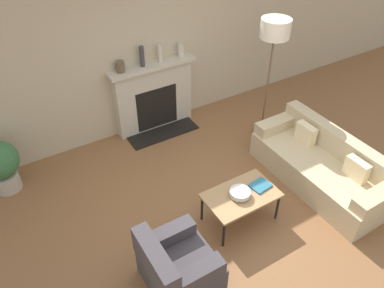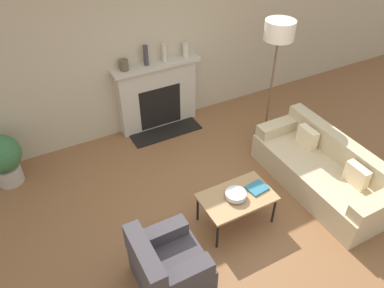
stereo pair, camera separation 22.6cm
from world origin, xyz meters
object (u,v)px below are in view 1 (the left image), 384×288
(book, at_px, (260,185))
(floor_lamp, at_px, (274,36))
(couch, at_px, (322,166))
(mantel_vase_left, at_px, (120,67))
(potted_plant, at_px, (0,164))
(fireplace, at_px, (154,97))
(armchair_near, at_px, (177,267))
(coffee_table, at_px, (241,196))
(mantel_vase_right, at_px, (181,50))
(mantel_vase_center_right, at_px, (160,53))
(bowl, at_px, (240,193))
(mantel_vase_center_left, at_px, (142,56))

(book, bearing_deg, floor_lamp, 41.57)
(couch, xyz_separation_m, mantel_vase_left, (-1.90, 2.49, 0.97))
(book, xyz_separation_m, potted_plant, (-2.76, 2.16, -0.01))
(fireplace, relative_size, couch, 0.72)
(mantel_vase_left, bearing_deg, floor_lamp, -29.34)
(armchair_near, bearing_deg, coffee_table, -71.10)
(potted_plant, bearing_deg, floor_lamp, -11.36)
(couch, xyz_separation_m, coffee_table, (-1.42, 0.03, 0.13))
(floor_lamp, relative_size, mantel_vase_right, 9.02)
(mantel_vase_left, bearing_deg, mantel_vase_center_right, 0.00)
(coffee_table, distance_m, potted_plant, 3.27)
(mantel_vase_left, distance_m, potted_plant, 2.17)
(bowl, height_order, book, bowl)
(book, height_order, mantel_vase_center_left, mantel_vase_center_left)
(bowl, distance_m, mantel_vase_left, 2.62)
(armchair_near, distance_m, mantel_vase_center_right, 3.31)
(armchair_near, xyz_separation_m, mantel_vase_left, (0.66, 2.85, 0.96))
(couch, relative_size, bowl, 7.80)
(fireplace, distance_m, mantel_vase_left, 0.85)
(couch, relative_size, mantel_vase_center_left, 6.28)
(fireplace, xyz_separation_m, coffee_table, (-0.03, -2.45, -0.16))
(couch, height_order, mantel_vase_right, mantel_vase_right)
(bowl, relative_size, mantel_vase_center_right, 0.95)
(couch, height_order, armchair_near, armchair_near)
(coffee_table, relative_size, floor_lamp, 0.47)
(mantel_vase_center_left, distance_m, mantel_vase_right, 0.69)
(armchair_near, height_order, floor_lamp, floor_lamp)
(bowl, xyz_separation_m, potted_plant, (-2.44, 2.16, -0.05))
(couch, distance_m, armchair_near, 2.58)
(coffee_table, bearing_deg, mantel_vase_center_right, 85.54)
(potted_plant, bearing_deg, couch, -29.29)
(armchair_near, xyz_separation_m, floor_lamp, (2.63, 1.75, 1.41))
(armchair_near, xyz_separation_m, mantel_vase_right, (1.71, 2.85, 0.99))
(fireplace, relative_size, floor_lamp, 0.74)
(floor_lamp, distance_m, mantel_vase_left, 2.30)
(armchair_near, bearing_deg, mantel_vase_center_left, -19.69)
(coffee_table, xyz_separation_m, mantel_vase_center_left, (-0.12, 2.46, 0.92))
(mantel_vase_center_right, bearing_deg, mantel_vase_left, 180.00)
(book, bearing_deg, bowl, 172.99)
(fireplace, distance_m, mantel_vase_center_right, 0.75)
(mantel_vase_center_right, bearing_deg, floor_lamp, -40.49)
(mantel_vase_center_right, bearing_deg, mantel_vase_right, 0.00)
(book, height_order, floor_lamp, floor_lamp)
(coffee_table, bearing_deg, book, -1.41)
(bowl, distance_m, mantel_vase_center_right, 2.61)
(book, bearing_deg, mantel_vase_center_right, 85.21)
(coffee_table, xyz_separation_m, book, (0.29, -0.01, 0.05))
(fireplace, height_order, couch, fireplace)
(fireplace, bearing_deg, mantel_vase_center_left, 174.58)
(mantel_vase_left, relative_size, mantel_vase_center_left, 0.52)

